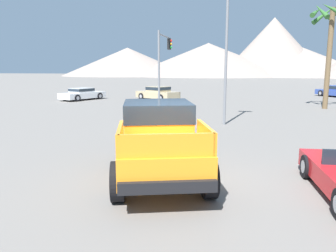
% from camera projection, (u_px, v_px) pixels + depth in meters
% --- Properties ---
extents(ground_plane, '(320.00, 320.00, 0.00)m').
position_uv_depth(ground_plane, '(176.00, 179.00, 8.86)').
color(ground_plane, slate).
extents(orange_pickup_truck, '(3.44, 5.27, 2.00)m').
position_uv_depth(orange_pickup_truck, '(159.00, 135.00, 9.03)').
color(orange_pickup_truck, orange).
rests_on(orange_pickup_truck, ground_plane).
extents(parked_car_tan, '(4.53, 3.61, 1.25)m').
position_uv_depth(parked_car_tan, '(158.00, 93.00, 31.14)').
color(parked_car_tan, tan).
rests_on(parked_car_tan, ground_plane).
extents(parked_car_white, '(3.26, 4.71, 1.12)m').
position_uv_depth(parked_car_white, '(82.00, 94.00, 30.90)').
color(parked_car_white, white).
rests_on(parked_car_white, ground_plane).
extents(traffic_light_main, '(0.38, 3.99, 5.68)m').
position_uv_depth(traffic_light_main, '(164.00, 55.00, 25.44)').
color(traffic_light_main, slate).
rests_on(traffic_light_main, ground_plane).
extents(street_lamp_post, '(0.90, 0.24, 8.57)m').
position_uv_depth(street_lamp_post, '(227.00, 26.00, 16.54)').
color(street_lamp_post, slate).
rests_on(street_lamp_post, ground_plane).
extents(palm_tree_tall, '(2.90, 2.75, 7.61)m').
position_uv_depth(palm_tree_tall, '(331.00, 29.00, 23.28)').
color(palm_tree_tall, brown).
rests_on(palm_tree_tall, ground_plane).
extents(distant_mountain_range, '(149.60, 74.68, 21.85)m').
position_uv_depth(distant_mountain_range, '(265.00, 56.00, 119.59)').
color(distant_mountain_range, gray).
rests_on(distant_mountain_range, ground_plane).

